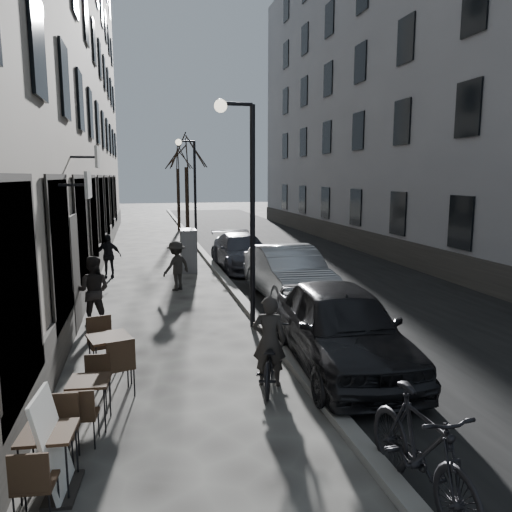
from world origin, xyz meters
name	(u,v)px	position (x,y,z in m)	size (l,w,h in m)	color
ground	(364,475)	(0.00, 0.00, 0.00)	(120.00, 120.00, 0.00)	#353330
road	(288,255)	(3.85, 16.00, 0.00)	(7.30, 60.00, 0.00)	black
kerb	(206,256)	(0.20, 16.00, 0.06)	(0.25, 60.00, 0.12)	slate
building_left	(40,56)	(-6.00, 16.50, 8.00)	(4.00, 35.00, 16.00)	gray
building_right	(406,74)	(9.50, 16.50, 8.00)	(4.00, 35.00, 16.00)	gray
streetlamp_near	(245,190)	(-0.17, 6.00, 3.16)	(0.90, 0.28, 5.09)	black
streetlamp_far	(191,183)	(-0.17, 18.00, 3.16)	(0.90, 0.28, 5.09)	black
tree_near	(186,152)	(-0.10, 21.00, 4.66)	(2.40, 2.40, 5.70)	black
tree_far	(177,156)	(-0.10, 27.00, 4.66)	(2.40, 2.40, 5.70)	black
bistro_set_a	(49,454)	(-3.53, 0.52, 0.43)	(0.62, 1.43, 0.83)	black
bistro_set_b	(90,398)	(-3.23, 1.95, 0.41)	(0.60, 1.38, 0.80)	black
bistro_set_c	(110,354)	(-3.05, 3.46, 0.49)	(0.88, 1.67, 0.95)	black
sign_board	(54,453)	(-3.47, 0.47, 0.47)	(0.45, 0.70, 1.16)	black
utility_cabinet	(188,250)	(-0.80, 13.18, 0.77)	(0.57, 1.03, 1.55)	slate
bicycle	(269,358)	(-0.45, 2.74, 0.47)	(0.62, 1.78, 0.93)	black
cyclist_rider	(269,341)	(-0.45, 2.74, 0.76)	(0.56, 0.37, 1.53)	#282523
pedestrian_near	(93,290)	(-3.60, 6.99, 0.82)	(0.79, 0.62, 1.64)	#272321
pedestrian_mid	(176,266)	(-1.45, 10.19, 0.75)	(0.97, 0.56, 1.51)	black
pedestrian_far	(108,256)	(-3.60, 12.66, 0.75)	(0.88, 0.36, 1.50)	black
car_near	(341,327)	(1.01, 3.18, 0.77)	(1.82, 4.53, 1.54)	black
car_mid	(289,274)	(1.54, 8.22, 0.75)	(1.59, 4.56, 1.50)	#9FA4A8
car_far	(242,252)	(1.20, 13.23, 0.65)	(1.81, 4.45, 1.29)	#3B3C46
moped	(421,450)	(0.35, -0.59, 0.61)	(0.57, 2.02, 1.21)	black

